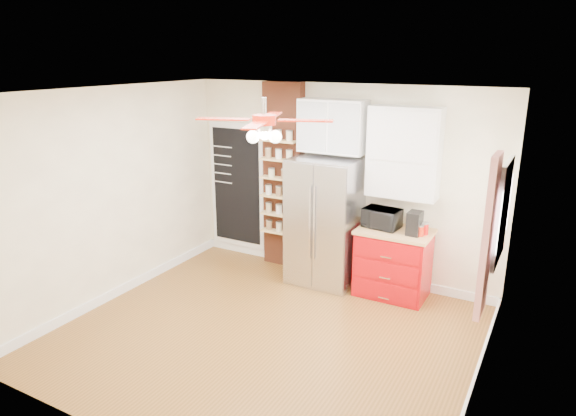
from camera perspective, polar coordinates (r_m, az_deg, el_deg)
The scene contains 21 objects.
floor at distance 6.02m, azimuth -2.36°, elevation -13.87°, with size 4.50×4.50×0.00m, color brown.
ceiling at distance 5.19m, azimuth -2.72°, elevation 12.72°, with size 4.50×4.50×0.00m, color white.
wall_back at distance 7.17m, azimuth 5.77°, elevation 2.84°, with size 4.50×0.02×2.70m, color #FEF5CC.
wall_front at distance 4.01m, azimuth -17.67°, elevation -9.39°, with size 4.50×0.02×2.70m, color #FEF5CC.
wall_left at distance 6.85m, azimuth -18.85°, elevation 1.35°, with size 0.02×4.00×2.70m, color #FEF5CC.
wall_right at distance 4.76m, azimuth 21.44°, elevation -5.54°, with size 0.02×4.00×2.70m, color #FEF5CC.
chalkboard at distance 8.00m, azimuth -5.66°, elevation 2.44°, with size 0.95×0.05×1.95m.
brick_pillar at distance 7.47m, azimuth -0.49°, elevation 3.47°, with size 0.60×0.16×2.70m, color brown.
fridge at distance 7.00m, azimuth 4.09°, elevation -1.53°, with size 0.90×0.70×1.75m, color #B3B3B8.
upper_glass_cabinet at distance 6.89m, azimuth 5.00°, elevation 9.06°, with size 0.90×0.35×0.70m, color white.
red_cabinet at distance 6.87m, azimuth 11.59°, elevation -5.95°, with size 0.94×0.64×0.90m.
upper_shelf_unit at distance 6.63m, azimuth 12.76°, elevation 6.00°, with size 0.90×0.30×1.15m, color white.
window at distance 5.55m, azimuth 22.76°, elevation -0.40°, with size 0.04×0.75×1.05m, color white.
curtain at distance 5.06m, azimuth 21.34°, elevation -3.02°, with size 0.06×0.40×1.55m, color #B4181A.
ceiling_fan at distance 5.22m, azimuth -2.68°, elevation 9.69°, with size 1.40×1.40×0.44m.
toaster_oven at distance 6.74m, azimuth 10.37°, elevation -1.11°, with size 0.46×0.31×0.26m, color black.
coffee_maker at distance 6.56m, azimuth 13.89°, elevation -1.65°, with size 0.16×0.22×0.30m, color black.
canister_left at distance 6.56m, azimuth 14.45°, elevation -2.50°, with size 0.09×0.09×0.13m, color #AF1C09.
canister_right at distance 6.62m, azimuth 14.95°, elevation -2.28°, with size 0.09×0.09×0.14m, color #A60B09.
pantry_jar_oats at distance 7.36m, azimuth -1.83°, elevation 3.91°, with size 0.09×0.09×0.12m, color beige.
pantry_jar_beans at distance 7.27m, azimuth -0.40°, elevation 3.78°, with size 0.09×0.09×0.12m, color brown.
Camera 1 is at (2.70, -4.42, 3.06)m, focal length 32.00 mm.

